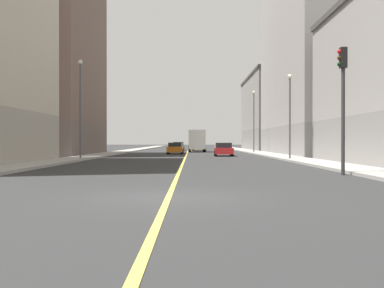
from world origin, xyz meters
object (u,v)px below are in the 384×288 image
Objects in this scene: street_lamp_right_near at (82,99)px; car_orange at (177,148)px; car_green at (180,146)px; street_lamp_left_near at (291,107)px; box_truck at (198,140)px; car_red at (225,150)px; street_lamp_left_far at (255,115)px; traffic_light_left_near at (344,92)px; building_left_mid at (319,57)px; car_yellow at (200,147)px; building_left_far at (277,113)px; building_right_midblock at (52,54)px.

street_lamp_right_near reaches higher than car_orange.
street_lamp_left_near is at bearing -75.90° from car_green.
box_truck reaches higher than car_green.
car_red is (5.37, -27.96, -0.02)m from car_green.
box_truck is (-6.92, 7.90, -3.06)m from street_lamp_left_far.
car_green is at bearing 99.07° from traffic_light_left_near.
street_lamp_left_near reaches higher than traffic_light_left_near.
street_lamp_right_near is 30.07m from box_truck.
car_orange is (-9.56, 18.77, -3.51)m from street_lamp_left_near.
street_lamp_right_near is (-22.83, -15.26, -6.13)m from building_left_mid.
box_truck reaches higher than car_orange.
car_orange is at bearing -98.95° from car_yellow.
car_red is at bearing 97.19° from traffic_light_left_near.
building_left_far reaches higher than car_orange.
building_left_far reaches higher than car_yellow.
car_yellow is at bearing 120.41° from building_left_mid.
street_lamp_left_far is at bearing -48.77° from box_truck.
building_left_mid is at bearing -90.00° from building_left_far.
building_left_mid reaches higher than building_left_far.
car_orange is (-15.96, -23.47, -5.60)m from building_left_far.
street_lamp_right_near is at bearing -110.81° from car_orange.
car_red is at bearing -82.08° from box_truck.
traffic_light_left_near is 1.37× the size of car_yellow.
street_lamp_left_far is at bearing 90.00° from street_lamp_left_near.
box_truck is at bearing 103.40° from street_lamp_left_near.
traffic_light_left_near is 55.60m from car_green.
street_lamp_left_near is (-6.40, -15.95, -6.79)m from building_left_mid.
car_yellow is at bearing 81.05° from car_orange.
traffic_light_left_near reaches higher than car_red.
building_left_mid is 6.31× the size of car_orange.
box_truck is (-6.92, 29.04, -2.54)m from street_lamp_left_near.
street_lamp_left_far is 18.51m from car_yellow.
street_lamp_left_near is at bearing -111.86° from building_left_mid.
car_yellow is at bearing 99.76° from street_lamp_left_near.
car_green is at bearing 163.91° from car_yellow.
traffic_light_left_near is 0.79× the size of box_truck.
car_green is 10.33m from box_truck.
building_left_mid is 29.92m from car_green.
car_yellow is (3.24, -0.94, -0.00)m from car_green.
box_truck is at bearing 97.92° from car_red.
car_red is 1.12× the size of car_orange.
building_right_midblock is at bearing 115.43° from street_lamp_right_near.
building_left_mid is at bearing 76.89° from traffic_light_left_near.
car_red is (-3.39, 26.87, -3.00)m from traffic_light_left_near.
street_lamp_right_near is 19.78m from car_orange.
street_lamp_right_near reaches higher than car_green.
street_lamp_right_near is at bearing -99.87° from car_green.
car_red is at bearing 40.48° from street_lamp_right_near.
building_right_midblock is 2.90× the size of street_lamp_left_far.
street_lamp_right_near is 38.80m from car_yellow.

